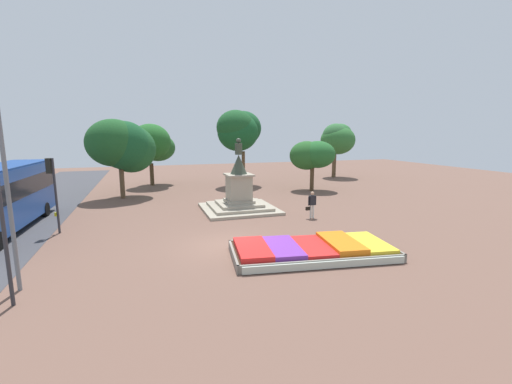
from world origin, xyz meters
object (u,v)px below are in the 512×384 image
object	(u,v)px
banner_pole	(6,178)
pedestrian_with_handbag	(312,203)
flower_planter	(312,250)
statue_monument	(239,196)
traffic_light_mid_block	(53,183)

from	to	relation	value
banner_pole	pedestrian_with_handbag	distance (m)	15.84
flower_planter	banner_pole	world-z (taller)	banner_pole
flower_planter	pedestrian_with_handbag	distance (m)	6.88
flower_planter	pedestrian_with_handbag	size ratio (longest dim) A/B	4.38
statue_monument	banner_pole	world-z (taller)	banner_pole
traffic_light_mid_block	pedestrian_with_handbag	distance (m)	14.86
flower_planter	traffic_light_mid_block	xyz separation A→B (m)	(-11.59, 7.38, 2.53)
statue_monument	pedestrian_with_handbag	world-z (taller)	statue_monument
flower_planter	pedestrian_with_handbag	world-z (taller)	pedestrian_with_handbag
banner_pole	statue_monument	bearing A→B (deg)	42.74
statue_monument	flower_planter	bearing A→B (deg)	-85.90
statue_monument	banner_pole	distance (m)	14.63
statue_monument	banner_pole	size ratio (longest dim) A/B	0.68
traffic_light_mid_block	banner_pole	bearing A→B (deg)	-87.24
traffic_light_mid_block	pedestrian_with_handbag	world-z (taller)	traffic_light_mid_block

